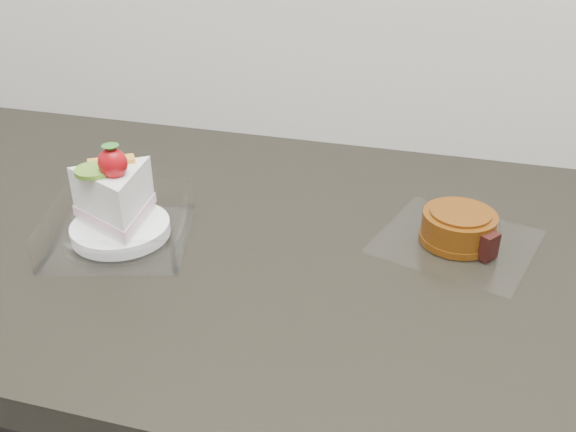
% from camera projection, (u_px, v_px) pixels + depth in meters
% --- Properties ---
extents(cake_tray, '(0.20, 0.20, 0.13)m').
position_uv_depth(cake_tray, '(118.00, 214.00, 0.77)').
color(cake_tray, white).
rests_on(cake_tray, counter).
extents(mooncake_wrap, '(0.22, 0.21, 0.04)m').
position_uv_depth(mooncake_wrap, '(459.00, 230.00, 0.77)').
color(mooncake_wrap, white).
rests_on(mooncake_wrap, counter).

